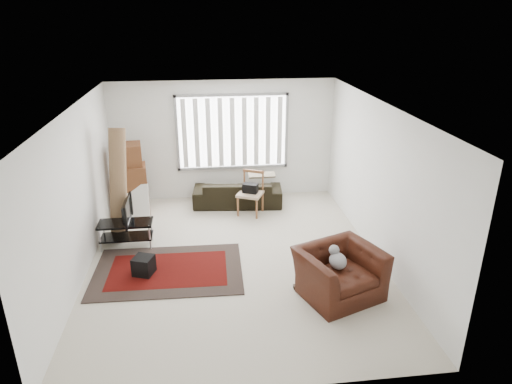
% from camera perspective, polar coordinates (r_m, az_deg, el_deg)
% --- Properties ---
extents(room, '(6.00, 6.02, 2.71)m').
position_cam_1_polar(room, '(7.90, -2.89, 4.55)').
color(room, beige).
rests_on(room, ground).
extents(persian_rug, '(2.51, 1.71, 0.02)m').
position_cam_1_polar(persian_rug, '(7.95, -10.89, -9.60)').
color(persian_rug, black).
rests_on(persian_rug, ground).
extents(tv_stand, '(0.98, 0.44, 0.49)m').
position_cam_1_polar(tv_stand, '(8.74, -15.95, -4.47)').
color(tv_stand, black).
rests_on(tv_stand, ground).
extents(tv, '(0.10, 0.79, 0.45)m').
position_cam_1_polar(tv, '(8.59, -16.20, -2.30)').
color(tv, black).
rests_on(tv, tv_stand).
extents(subwoofer, '(0.39, 0.39, 0.31)m').
position_cam_1_polar(subwoofer, '(7.85, -13.87, -8.89)').
color(subwoofer, black).
rests_on(subwoofer, persian_rug).
extents(moving_boxes, '(0.69, 0.64, 1.53)m').
position_cam_1_polar(moving_boxes, '(10.02, -15.18, 1.28)').
color(moving_boxes, brown).
rests_on(moving_boxes, ground).
extents(white_flatpack, '(0.58, 0.21, 0.74)m').
position_cam_1_polar(white_flatpack, '(9.88, -14.89, -1.14)').
color(white_flatpack, silver).
rests_on(white_flatpack, ground).
extents(rolled_rug, '(0.47, 0.83, 2.10)m').
position_cam_1_polar(rolled_rug, '(8.97, -16.86, 0.99)').
color(rolled_rug, brown).
rests_on(rolled_rug, ground).
extents(sofa, '(2.03, 1.03, 0.75)m').
position_cam_1_polar(sofa, '(10.20, -2.31, 0.39)').
color(sofa, black).
rests_on(sofa, ground).
extents(side_chair, '(0.66, 0.66, 0.92)m').
position_cam_1_polar(side_chair, '(9.70, -0.67, 0.08)').
color(side_chair, tan).
rests_on(side_chair, ground).
extents(armchair, '(1.46, 1.38, 0.87)m').
position_cam_1_polar(armchair, '(7.12, 10.40, -9.54)').
color(armchair, '#38150B').
rests_on(armchair, ground).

